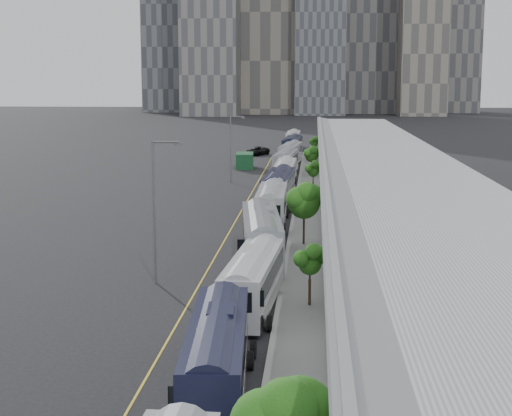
# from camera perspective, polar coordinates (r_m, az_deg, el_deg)

# --- Properties ---
(sidewalk) EXTENTS (10.00, 170.00, 0.12)m
(sidewalk) POSITION_cam_1_polar(r_m,az_deg,el_deg) (68.09, 6.50, -2.49)
(sidewalk) COLOR gray
(sidewalk) RESTS_ON ground
(lane_line) EXTENTS (0.12, 160.00, 0.02)m
(lane_line) POSITION_cam_1_polar(r_m,az_deg,el_deg) (68.50, -2.32, -2.41)
(lane_line) COLOR gold
(lane_line) RESTS_ON ground
(depot) EXTENTS (12.45, 160.40, 7.20)m
(depot) POSITION_cam_1_polar(r_m,az_deg,el_deg) (67.75, 9.93, 0.34)
(depot) COLOR gray
(depot) RESTS_ON ground
(bus_1) EXTENTS (3.27, 12.43, 3.59)m
(bus_1) POSITION_cam_1_polar(r_m,az_deg,el_deg) (35.46, -2.83, -11.14)
(bus_1) COLOR black
(bus_1) RESTS_ON ground
(bus_2) EXTENTS (3.27, 12.33, 3.57)m
(bus_2) POSITION_cam_1_polar(r_m,az_deg,el_deg) (48.12, -0.17, -5.62)
(bus_2) COLOR silver
(bus_2) RESTS_ON ground
(bus_3) EXTENTS (4.17, 13.93, 4.01)m
(bus_3) POSITION_cam_1_polar(r_m,az_deg,el_deg) (60.17, 0.39, -2.40)
(bus_3) COLOR gray
(bus_3) RESTS_ON ground
(bus_4) EXTENTS (2.95, 13.29, 3.88)m
(bus_4) POSITION_cam_1_polar(r_m,az_deg,el_deg) (76.10, 1.18, 0.02)
(bus_4) COLOR #A4A7AE
(bus_4) RESTS_ON ground
(bus_5) EXTENTS (3.33, 13.55, 3.93)m
(bus_5) POSITION_cam_1_polar(r_m,az_deg,el_deg) (87.66, 1.67, 1.26)
(bus_5) COLOR black
(bus_5) RESTS_ON ground
(bus_6) EXTENTS (2.74, 12.22, 3.56)m
(bus_6) POSITION_cam_1_polar(r_m,az_deg,el_deg) (103.09, 2.14, 2.38)
(bus_6) COLOR silver
(bus_6) RESTS_ON ground
(bus_7) EXTENTS (3.47, 12.79, 3.69)m
(bus_7) POSITION_cam_1_polar(r_m,az_deg,el_deg) (115.84, 2.17, 3.17)
(bus_7) COLOR gray
(bus_7) RESTS_ON ground
(bus_8) EXTENTS (3.70, 13.05, 3.76)m
(bus_8) POSITION_cam_1_polar(r_m,az_deg,el_deg) (129.15, 2.52, 3.81)
(bus_8) COLOR #92939B
(bus_8) RESTS_ON ground
(bus_9) EXTENTS (3.42, 13.50, 3.91)m
(bus_9) POSITION_cam_1_polar(r_m,az_deg,el_deg) (142.27, 2.67, 4.34)
(bus_9) COLOR black
(bus_9) RESTS_ON ground
(bus_10) EXTENTS (2.87, 12.90, 3.76)m
(bus_10) POSITION_cam_1_polar(r_m,az_deg,el_deg) (159.97, 2.72, 4.86)
(bus_10) COLOR silver
(bus_10) RESTS_ON ground
(tree_1) EXTENTS (1.43, 1.43, 3.67)m
(tree_1) POSITION_cam_1_polar(r_m,az_deg,el_deg) (48.31, 3.95, -3.87)
(tree_1) COLOR black
(tree_1) RESTS_ON ground
(tree_2) EXTENTS (2.72, 2.72, 5.42)m
(tree_2) POSITION_cam_1_polar(r_m,az_deg,el_deg) (66.13, 3.52, 0.71)
(tree_2) COLOR black
(tree_2) RESTS_ON ground
(tree_3) EXTENTS (1.32, 1.32, 4.24)m
(tree_3) POSITION_cam_1_polar(r_m,az_deg,el_deg) (91.63, 4.19, 2.74)
(tree_3) COLOR black
(tree_3) RESTS_ON ground
(tree_4) EXTENTS (1.93, 1.93, 4.05)m
(tree_4) POSITION_cam_1_polar(r_m,az_deg,el_deg) (116.80, 4.07, 3.94)
(tree_4) COLOR black
(tree_4) RESTS_ON ground
(tree_5) EXTENTS (1.22, 1.22, 3.71)m
(tree_5) POSITION_cam_1_polar(r_m,az_deg,el_deg) (137.95, 4.27, 4.74)
(tree_5) COLOR black
(tree_5) RESTS_ON ground
(street_lamp_near) EXTENTS (2.04, 0.22, 9.87)m
(street_lamp_near) POSITION_cam_1_polar(r_m,az_deg,el_deg) (53.83, -7.26, 0.40)
(street_lamp_near) COLOR #59595E
(street_lamp_near) RESTS_ON ground
(street_lamp_far) EXTENTS (2.04, 0.22, 9.12)m
(street_lamp_far) POSITION_cam_1_polar(r_m,az_deg,el_deg) (106.89, -1.76, 4.65)
(street_lamp_far) COLOR #59595E
(street_lamp_far) RESTS_ON ground
(shipping_container) EXTENTS (3.08, 5.81, 2.42)m
(shipping_container) POSITION_cam_1_polar(r_m,az_deg,el_deg) (124.99, -0.83, 3.46)
(shipping_container) COLOR #123C20
(shipping_container) RESTS_ON ground
(suv) EXTENTS (4.80, 6.32, 1.60)m
(suv) POSITION_cam_1_polar(r_m,az_deg,el_deg) (147.01, 0.09, 4.17)
(suv) COLOR black
(suv) RESTS_ON ground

